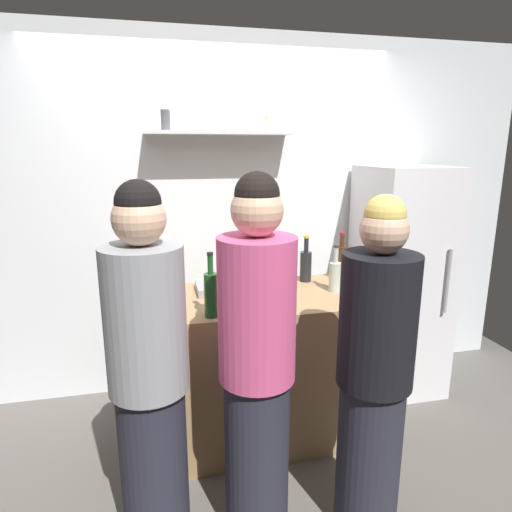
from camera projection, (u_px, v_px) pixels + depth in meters
name	position (u px, v px, depth m)	size (l,w,h in m)	color
ground_plane	(257.00, 487.00, 2.41)	(5.28, 5.28, 0.00)	#59544F
back_wall_assembly	(219.00, 217.00, 3.28)	(4.80, 0.32, 2.60)	white
refrigerator	(400.00, 281.00, 3.29)	(0.57, 0.66, 1.68)	white
counter	(256.00, 366.00, 2.79)	(1.48, 0.72, 0.93)	#9E7A51
baking_pan	(224.00, 287.00, 2.76)	(0.34, 0.24, 0.05)	gray
utensil_holder	(282.00, 294.00, 2.52)	(0.10, 0.10, 0.22)	#B2B2B7
wine_bottle_amber_glass	(341.00, 261.00, 2.99)	(0.08, 0.08, 0.33)	#472814
wine_bottle_green_glass	(211.00, 293.00, 2.32)	(0.07, 0.07, 0.35)	#19471E
wine_bottle_pale_glass	(335.00, 275.00, 2.74)	(0.07, 0.07, 0.30)	#B2BFB2
wine_bottle_dark_glass	(306.00, 265.00, 2.95)	(0.08, 0.08, 0.31)	black
water_bottle_plastic	(271.00, 277.00, 2.68)	(0.09, 0.09, 0.25)	silver
person_blonde	(374.00, 376.00, 2.00)	(0.34, 0.34, 1.62)	#262633
person_pink_top	(257.00, 368.00, 1.95)	(0.34, 0.34, 1.72)	#262633
person_grey_hoodie	(149.00, 379.00, 1.89)	(0.34, 0.34, 1.69)	#262633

